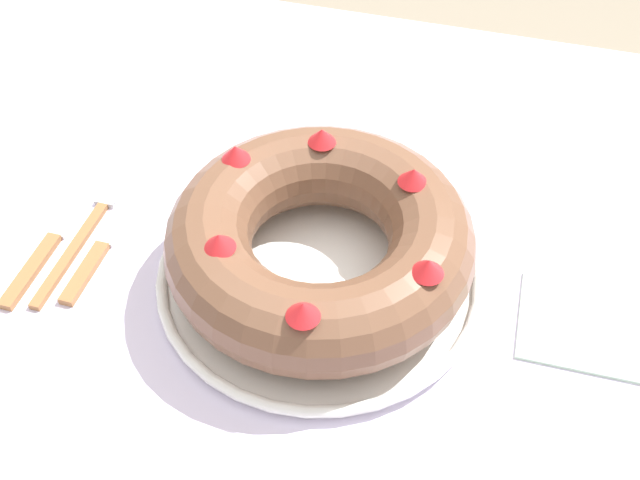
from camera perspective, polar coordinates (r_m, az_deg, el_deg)
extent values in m
cube|color=silver|center=(0.80, -2.09, -4.21)|extent=(1.59, 1.10, 0.03)
cylinder|color=brown|center=(1.64, -21.63, 6.37)|extent=(0.06, 0.06, 0.69)
cylinder|color=white|center=(0.79, 0.00, -2.82)|extent=(0.33, 0.33, 0.01)
torus|color=white|center=(0.79, 0.00, -2.45)|extent=(0.34, 0.34, 0.01)
torus|color=brown|center=(0.75, 0.00, 0.00)|extent=(0.31, 0.31, 0.09)
cone|color=red|center=(0.67, 8.23, -2.03)|extent=(0.04, 0.04, 0.02)
cone|color=red|center=(0.75, 7.13, 4.89)|extent=(0.04, 0.04, 0.02)
cone|color=red|center=(0.79, 0.48, 7.89)|extent=(0.04, 0.04, 0.02)
cone|color=red|center=(0.77, -6.44, 6.63)|extent=(0.04, 0.04, 0.02)
cone|color=red|center=(0.69, -7.70, -0.09)|extent=(0.04, 0.04, 0.02)
cone|color=red|center=(0.63, -1.31, -5.36)|extent=(0.04, 0.04, 0.02)
cube|color=#936038|center=(0.86, -18.46, -0.99)|extent=(0.01, 0.16, 0.01)
cube|color=silver|center=(0.92, -15.34, 3.85)|extent=(0.02, 0.06, 0.01)
cube|color=#936038|center=(0.86, -21.17, -2.19)|extent=(0.02, 0.10, 0.01)
cube|color=silver|center=(0.92, -17.64, 3.09)|extent=(0.02, 0.13, 0.00)
cube|color=#936038|center=(0.84, -17.48, -2.42)|extent=(0.02, 0.09, 0.01)
cube|color=silver|center=(0.89, -14.69, 2.08)|extent=(0.02, 0.10, 0.00)
cube|color=#B2D1B7|center=(0.81, 20.55, -6.37)|extent=(0.16, 0.12, 0.00)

